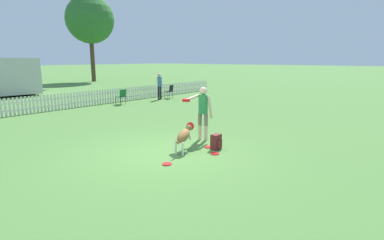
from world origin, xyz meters
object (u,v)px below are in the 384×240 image
Objects in this scene: tree_left_grove at (90,20)px; backpack_on_grass at (216,142)px; folding_chair_green_right at (122,95)px; frisbee_near_handler at (209,147)px; leaping_dog at (184,135)px; frisbee_midfield at (167,164)px; handler_person at (202,107)px; folding_chair_blue_left at (170,90)px; spectator_standing at (159,84)px; frisbee_near_dog at (215,154)px.

backpack_on_grass is at bearing -116.36° from tree_left_grove.
folding_chair_green_right reaches higher than backpack_on_grass.
frisbee_near_handler is at bearing -116.59° from tree_left_grove.
leaping_dog is 0.11× the size of tree_left_grove.
frisbee_near_handler is 1.00× the size of frisbee_midfield.
folding_chair_green_right reaches higher than frisbee_midfield.
frisbee_near_handler and frisbee_midfield have the same top height.
tree_left_grove is at bearing 63.64° from backpack_on_grass.
backpack_on_grass is (-0.51, -0.89, -0.82)m from handler_person.
backpack_on_grass is 0.51× the size of folding_chair_green_right.
spectator_standing is (-0.81, 0.10, 0.47)m from folding_chair_blue_left.
frisbee_near_handler is at bearing 125.98° from handler_person.
frisbee_midfield is at bearing -119.65° from tree_left_grove.
handler_person is 1.42m from leaping_dog.
frisbee_midfield is 0.14× the size of spectator_standing.
handler_person is at bearing 51.04° from frisbee_near_handler.
handler_person reaches higher than frisbee_near_dog.
leaping_dog is 1.22× the size of folding_chair_blue_left.
folding_chair_green_right is at bearing 67.12° from frisbee_near_handler.
frisbee_near_handler is 10.63m from spectator_standing.
frisbee_near_handler is 11.02m from folding_chair_blue_left.
frisbee_near_dog is at bearing 37.00° from folding_chair_blue_left.
spectator_standing reaches higher than folding_chair_green_right.
spectator_standing is (6.40, 8.43, 0.97)m from frisbee_near_handler.
backpack_on_grass is at bearing -6.72° from frisbee_midfield.
folding_chair_green_right is (4.38, 8.33, 0.04)m from leaping_dog.
tree_left_grove is (14.38, 25.26, 6.64)m from frisbee_midfield.
leaping_dog is at bearing 56.85° from folding_chair_green_right.
handler_person is 7.24× the size of frisbee_near_handler.
spectator_standing is at bearing -52.13° from handler_person.
folding_chair_green_right is at bearing 67.68° from backpack_on_grass.
folding_chair_green_right reaches higher than leaping_dog.
tree_left_grove is at bearing -110.05° from spectator_standing.
frisbee_near_dog is at bearing -127.92° from frisbee_near_handler.
handler_person is 3.82× the size of backpack_on_grass.
frisbee_near_dog is at bearing 11.18° from leaping_dog.
folding_chair_green_right is (3.13, 7.98, -0.53)m from handler_person.
leaping_dog is 0.92m from frisbee_near_handler.
frisbee_near_dog is 9.94m from folding_chair_green_right.
frisbee_near_handler is at bearing 52.08° from frisbee_near_dog.
frisbee_midfield is at bearing -86.93° from leaping_dog.
spectator_standing is (2.77, -0.17, 0.48)m from folding_chair_green_right.
spectator_standing is at bearing 52.75° from frisbee_near_dog.
leaping_dog reaches higher than frisbee_midfield.
tree_left_grove is (12.99, 25.69, 6.64)m from frisbee_near_dog.
handler_person is 2.57m from frisbee_midfield.
frisbee_midfield is 1.78m from backpack_on_grass.
frisbee_near_dog is at bearing 53.02° from spectator_standing.
folding_chair_green_right is (-3.58, 0.27, -0.01)m from folding_chair_blue_left.
tree_left_grove reaches higher than frisbee_near_handler.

